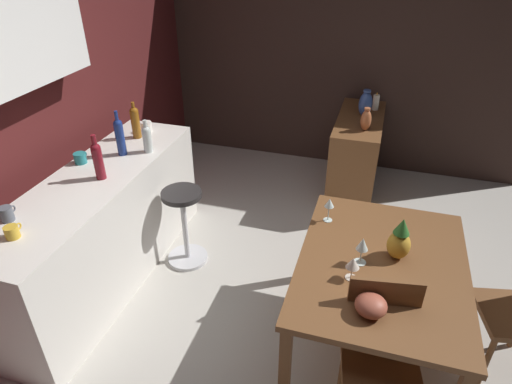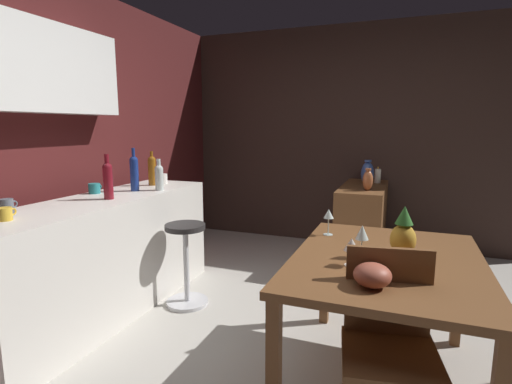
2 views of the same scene
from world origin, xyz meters
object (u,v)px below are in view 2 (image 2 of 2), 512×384
(wine_glass_right, at_px, (362,234))
(pineapple_centerpiece, at_px, (403,234))
(sideboard_cabinet, at_px, (362,224))
(wine_bottle_ruby, at_px, (108,179))
(chair_near_window, at_px, (389,342))
(vase_ceramic_blue, at_px, (367,173))
(vase_copper, at_px, (368,180))
(wine_bottle_cobalt, at_px, (134,172))
(wine_glass_center, at_px, (329,215))
(wine_glass_left, at_px, (351,245))
(cup_teal, at_px, (95,188))
(pillar_candle_tall, at_px, (378,176))
(bar_stool, at_px, (186,262))
(cup_slate, at_px, (7,206))
(dining_table, at_px, (386,272))
(cup_white, at_px, (163,179))
(wine_bottle_amber, at_px, (152,169))
(wine_bottle_clear, at_px, (159,176))
(cup_mustard, at_px, (5,214))
(fruit_bowl, at_px, (372,275))

(wine_glass_right, relative_size, pineapple_centerpiece, 0.65)
(sideboard_cabinet, bearing_deg, wine_bottle_ruby, 138.90)
(chair_near_window, xyz_separation_m, wine_glass_right, (0.40, 0.17, 0.37))
(vase_ceramic_blue, height_order, vase_copper, vase_ceramic_blue)
(wine_bottle_cobalt, bearing_deg, wine_glass_center, -96.99)
(wine_glass_right, distance_m, wine_bottle_ruby, 1.87)
(wine_glass_left, xyz_separation_m, cup_teal, (0.51, 2.10, 0.09))
(wine_glass_right, xyz_separation_m, pillar_candle_tall, (2.37, 0.08, 0.03))
(wine_bottle_ruby, relative_size, vase_ceramic_blue, 1.25)
(sideboard_cabinet, height_order, wine_glass_left, wine_glass_left)
(chair_near_window, relative_size, vase_ceramic_blue, 3.36)
(bar_stool, distance_m, cup_slate, 1.31)
(dining_table, bearing_deg, cup_teal, 81.83)
(wine_glass_center, bearing_deg, sideboard_cabinet, -1.70)
(dining_table, distance_m, pillar_candle_tall, 2.35)
(wine_glass_center, height_order, cup_white, cup_white)
(wine_bottle_amber, height_order, wine_bottle_ruby, wine_bottle_ruby)
(wine_bottle_clear, xyz_separation_m, cup_mustard, (-1.23, 0.20, -0.08))
(dining_table, xyz_separation_m, wine_glass_left, (-0.19, 0.17, 0.19))
(dining_table, relative_size, vase_ceramic_blue, 4.86)
(chair_near_window, xyz_separation_m, cup_slate, (-0.01, 2.27, 0.44))
(bar_stool, bearing_deg, sideboard_cabinet, -37.67)
(bar_stool, distance_m, fruit_bowl, 1.81)
(fruit_bowl, bearing_deg, pineapple_centerpiece, -13.24)
(wine_glass_left, height_order, wine_glass_center, wine_glass_center)
(wine_bottle_clear, xyz_separation_m, cup_white, (0.35, 0.21, -0.08))
(vase_ceramic_blue, bearing_deg, cup_teal, 132.33)
(chair_near_window, height_order, wine_bottle_amber, wine_bottle_amber)
(wine_glass_center, relative_size, wine_bottle_cobalt, 0.48)
(dining_table, height_order, wine_bottle_ruby, wine_bottle_ruby)
(wine_bottle_cobalt, height_order, wine_bottle_ruby, wine_bottle_cobalt)
(wine_bottle_amber, height_order, vase_copper, wine_bottle_amber)
(cup_mustard, bearing_deg, pineapple_centerpiece, -72.76)
(wine_glass_right, height_order, wine_glass_center, wine_glass_right)
(cup_mustard, bearing_deg, pillar_candle_tall, -32.52)
(sideboard_cabinet, distance_m, wine_bottle_clear, 2.18)
(dining_table, bearing_deg, pineapple_centerpiece, -42.40)
(vase_ceramic_blue, bearing_deg, sideboard_cabinet, 153.93)
(wine_bottle_clear, relative_size, cup_slate, 2.32)
(sideboard_cabinet, bearing_deg, dining_table, -170.95)
(wine_glass_left, bearing_deg, wine_bottle_amber, 61.40)
(cup_slate, relative_size, vase_copper, 0.53)
(wine_bottle_clear, xyz_separation_m, vase_ceramic_blue, (1.47, -1.57, -0.07))
(cup_teal, bearing_deg, wine_glass_right, -99.64)
(wine_glass_right, xyz_separation_m, cup_mustard, (-0.55, 1.94, 0.07))
(pineapple_centerpiece, xyz_separation_m, cup_white, (0.92, 2.15, 0.09))
(sideboard_cabinet, xyz_separation_m, chair_near_window, (-2.50, -0.37, 0.09))
(wine_glass_right, relative_size, cup_mustard, 1.55)
(sideboard_cabinet, distance_m, bar_stool, 1.98)
(sideboard_cabinet, distance_m, vase_copper, 0.59)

